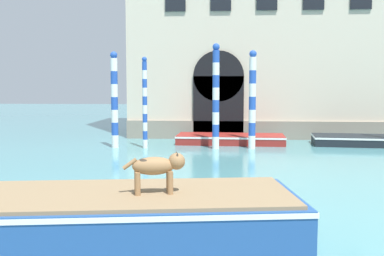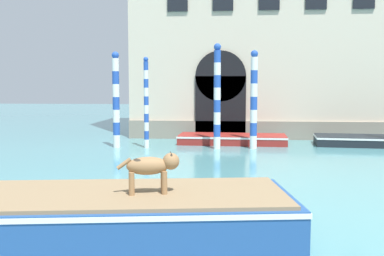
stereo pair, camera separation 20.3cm
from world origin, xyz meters
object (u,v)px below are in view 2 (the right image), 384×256
boat_moored_far (378,141)px  mooring_pole_0 (116,99)px  boat_foreground (39,214)px  boat_moored_near_palazzo (232,139)px  mooring_pole_3 (146,102)px  dog_on_deck (152,166)px  mooring_pole_1 (254,99)px  mooring_pole_4 (217,96)px

boat_moored_far → mooring_pole_0: (-10.95, -1.47, 1.77)m
boat_moored_far → boat_foreground: bearing=-122.0°
boat_moored_near_palazzo → boat_moored_far: (6.18, -0.20, 0.01)m
mooring_pole_0 → mooring_pole_3: 1.26m
dog_on_deck → boat_moored_far: size_ratio=0.19×
mooring_pole_1 → mooring_pole_3: size_ratio=1.07×
mooring_pole_3 → dog_on_deck: bearing=-78.7°
mooring_pole_0 → boat_moored_near_palazzo: bearing=19.3°
dog_on_deck → boat_moored_far: 14.39m
dog_on_deck → mooring_pole_3: 10.94m
dog_on_deck → mooring_pole_4: size_ratio=0.25×
boat_moored_far → mooring_pole_4: bearing=-162.4°
mooring_pole_1 → mooring_pole_3: bearing=-177.5°
boat_moored_far → mooring_pole_1: size_ratio=1.35×
mooring_pole_4 → mooring_pole_0: bearing=179.9°
boat_foreground → mooring_pole_4: size_ratio=2.09×
boat_foreground → dog_on_deck: bearing=-2.9°
dog_on_deck → mooring_pole_0: size_ratio=0.26×
boat_foreground → mooring_pole_0: size_ratio=2.25×
boat_foreground → mooring_pole_1: size_ratio=2.23×
dog_on_deck → boat_moored_far: (7.56, 12.20, -0.99)m
mooring_pole_0 → mooring_pole_4: mooring_pole_4 is taller
boat_moored_near_palazzo → mooring_pole_3: (-3.51, -1.69, 1.66)m
mooring_pole_1 → boat_moored_near_palazzo: bearing=119.5°
boat_moored_far → mooring_pole_4: mooring_pole_4 is taller
boat_foreground → mooring_pole_0: mooring_pole_0 is taller
boat_moored_near_palazzo → mooring_pole_0: 5.36m
dog_on_deck → boat_moored_near_palazzo: (1.38, 12.40, -1.00)m
mooring_pole_0 → mooring_pole_3: (1.26, -0.02, -0.12)m
boat_moored_near_palazzo → mooring_pole_1: size_ratio=1.20×
dog_on_deck → mooring_pole_1: bearing=65.5°
boat_moored_near_palazzo → dog_on_deck: bearing=-94.2°
mooring_pole_4 → mooring_pole_3: bearing=-179.8°
boat_moored_near_palazzo → mooring_pole_4: (-0.62, -1.68, 1.93)m
boat_moored_far → mooring_pole_4: size_ratio=1.26×
dog_on_deck → boat_moored_near_palazzo: 12.52m
boat_foreground → mooring_pole_4: mooring_pole_4 is taller
mooring_pole_0 → mooring_pole_1: bearing=1.8°
dog_on_deck → mooring_pole_3: mooring_pole_3 is taller
boat_foreground → boat_moored_near_palazzo: 13.01m
mooring_pole_0 → mooring_pole_4: bearing=-0.1°
mooring_pole_3 → mooring_pole_4: 2.90m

